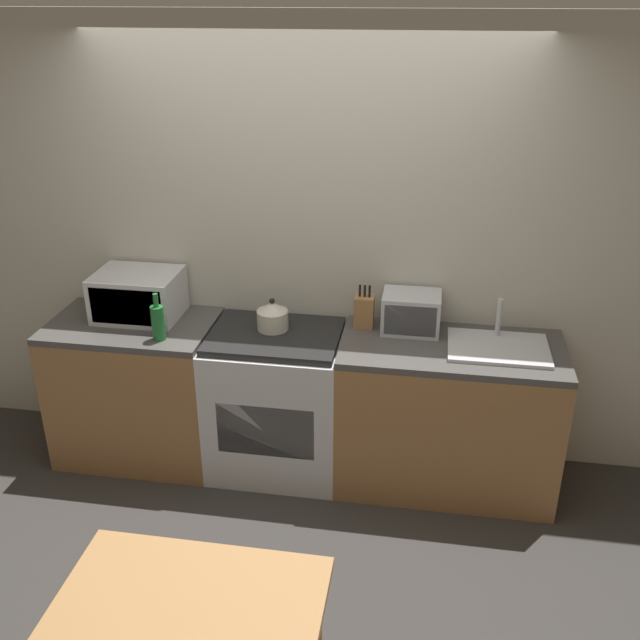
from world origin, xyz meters
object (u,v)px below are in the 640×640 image
Objects in this scene: stove_range at (277,401)px; dining_table at (186,637)px; microwave at (138,295)px; kettle at (272,316)px; toaster_oven at (411,312)px; bottle at (158,322)px.

stove_range reaches higher than dining_table.
dining_table is (0.11, -1.91, 0.22)m from stove_range.
kettle is at bearing -3.08° from microwave.
stove_range is 2.74× the size of toaster_oven.
microwave is (-0.83, 0.04, 0.06)m from kettle.
microwave reaches higher than toaster_oven.
stove_range is at bearing -6.76° from microwave.
bottle is (0.23, -0.28, -0.03)m from microwave.
bottle is at bearing -164.20° from stove_range.
kettle reaches higher than stove_range.
microwave is at bearing -177.71° from toaster_oven.
microwave is 1.61m from toaster_oven.
microwave is at bearing 129.33° from bottle.
dining_table is at bearing -67.15° from bottle.
dining_table is (0.96, -2.01, -0.37)m from microwave.
bottle is 0.30× the size of dining_table.
kettle is 0.39× the size of microwave.
kettle is 0.64m from bottle.
microwave is 2.26m from dining_table.
stove_range is at bearing -67.73° from kettle.
toaster_oven is at bearing 12.21° from stove_range.
microwave is 0.53× the size of dining_table.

